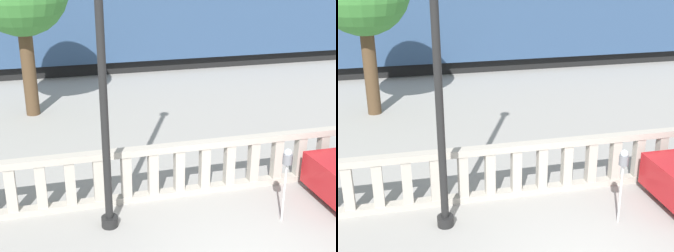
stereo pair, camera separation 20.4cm
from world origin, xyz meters
The scene contains 5 objects.
balustrade centered at (0.00, 2.87, 0.59)m, with size 14.58×0.24×1.19m.
lamppost centered at (-2.17, 2.03, 3.29)m, with size 0.32×0.32×6.51m.
parking_meter centered at (1.09, 1.38, 1.23)m, with size 0.18×0.18×1.52m.
train_near centered at (2.20, 14.77, 1.70)m, with size 26.57×2.98×3.83m.
train_far centered at (-2.39, 27.06, 1.79)m, with size 20.30×2.73×3.98m.
Camera 1 is at (-3.06, -5.67, 4.95)m, focal length 50.00 mm.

